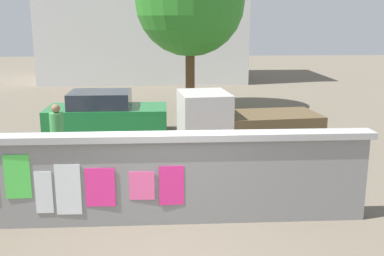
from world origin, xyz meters
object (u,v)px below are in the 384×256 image
bicycle_near (54,181)px  person_walking (57,129)px  auto_rickshaw_truck (241,128)px  tree_roadside (190,1)px  car_parked (105,112)px  motorcycle (153,172)px

bicycle_near → person_walking: bearing=99.5°
person_walking → auto_rickshaw_truck: bearing=3.3°
person_walking → tree_roadside: (3.71, 7.33, 3.30)m
bicycle_near → person_walking: (-0.34, 2.03, 0.62)m
car_parked → bicycle_near: bearing=-94.6°
car_parked → tree_roadside: tree_roadside is taller
auto_rickshaw_truck → car_parked: (-3.88, 3.09, -0.17)m
car_parked → bicycle_near: (-0.43, -5.39, -0.37)m
bicycle_near → tree_roadside: size_ratio=0.27×
car_parked → tree_roadside: (2.94, 3.97, 3.56)m
car_parked → auto_rickshaw_truck: bearing=-38.5°
bicycle_near → tree_roadside: (3.37, 9.36, 3.92)m
motorcycle → tree_roadside: size_ratio=0.30×
car_parked → person_walking: 3.45m
motorcycle → person_walking: (-2.41, 1.85, 0.52)m
motorcycle → person_walking: size_ratio=1.17×
auto_rickshaw_truck → person_walking: auto_rickshaw_truck is taller
car_parked → person_walking: (-0.77, -3.36, 0.26)m
auto_rickshaw_truck → person_walking: bearing=-176.7°
car_parked → bicycle_near: size_ratio=2.22×
tree_roadside → bicycle_near: bearing=-109.8°
auto_rickshaw_truck → bicycle_near: (-4.31, -2.30, -0.54)m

